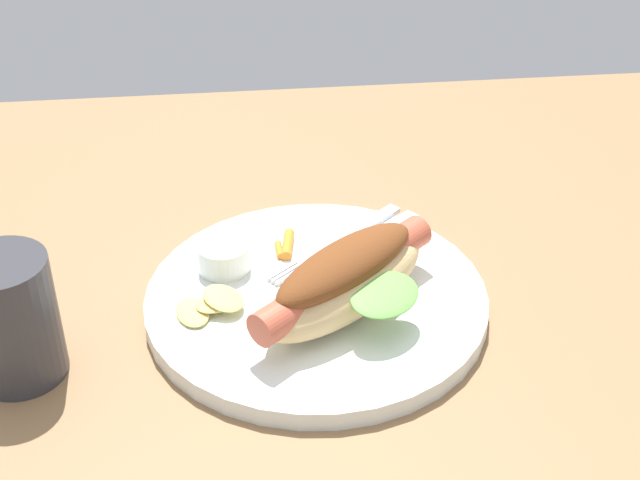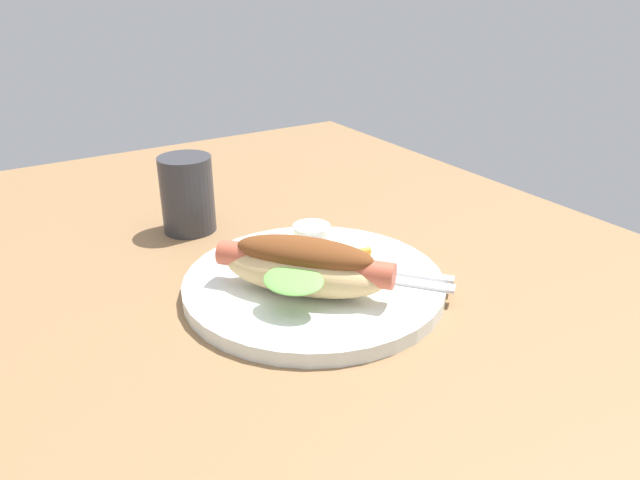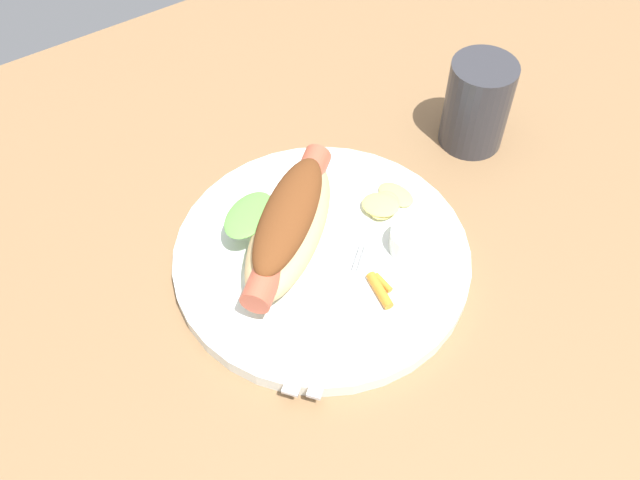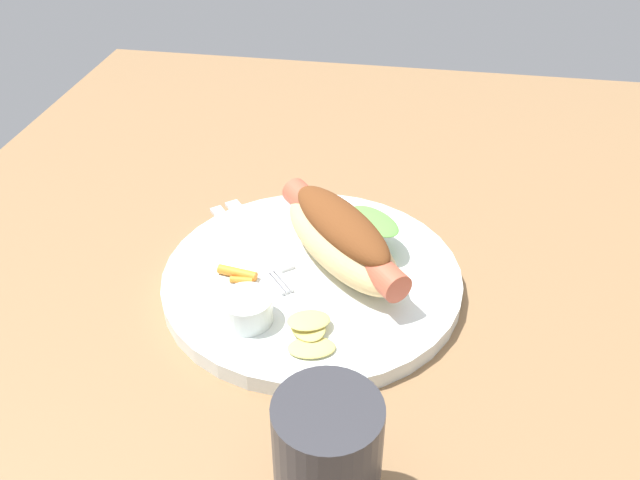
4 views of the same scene
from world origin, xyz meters
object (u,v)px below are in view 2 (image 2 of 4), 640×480
object	(u,v)px
hot_dog	(304,266)
sauce_ramekin	(312,235)
carrot_garnish	(354,253)
knife	(391,280)
plate	(314,284)
fork	(382,270)
chips_pile	(268,247)
drinking_cup	(187,194)

from	to	relation	value
hot_dog	sauce_ramekin	world-z (taller)	hot_dog
sauce_ramekin	carrot_garnish	distance (cm)	5.95
knife	carrot_garnish	bearing A→B (deg)	-40.32
carrot_garnish	plate	bearing A→B (deg)	-73.51
sauce_ramekin	knife	distance (cm)	12.61
fork	chips_pile	distance (cm)	13.90
sauce_ramekin	fork	size ratio (longest dim) A/B	0.34
knife	drinking_cup	bearing A→B (deg)	-16.75
fork	carrot_garnish	xyz separation A→B (cm)	(-4.81, -0.44, 0.22)
knife	chips_pile	bearing A→B (deg)	-10.11
chips_pile	carrot_garnish	size ratio (longest dim) A/B	1.67
hot_dog	sauce_ramekin	distance (cm)	11.72
chips_pile	hot_dog	bearing A→B (deg)	-7.45
hot_dog	drinking_cup	distance (cm)	24.99
knife	carrot_garnish	distance (cm)	6.94
plate	carrot_garnish	distance (cm)	6.96
hot_dog	chips_pile	world-z (taller)	hot_dog
knife	fork	bearing A→B (deg)	-53.83
fork	chips_pile	xyz separation A→B (cm)	(-11.30, -8.08, 0.40)
plate	fork	bearing A→B (deg)	67.75
hot_dog	drinking_cup	bearing A→B (deg)	-33.85
plate	fork	world-z (taller)	fork
chips_pile	drinking_cup	xyz separation A→B (cm)	(-14.35, -4.05, 2.79)
sauce_ramekin	hot_dog	bearing A→B (deg)	-35.47
plate	hot_dog	distance (cm)	4.96
plate	sauce_ramekin	xyz separation A→B (cm)	(-7.38, 4.28, 2.01)
fork	carrot_garnish	bearing A→B (deg)	-35.33
sauce_ramekin	chips_pile	size ratio (longest dim) A/B	0.69
chips_pile	sauce_ramekin	bearing A→B (deg)	78.78
fork	knife	size ratio (longest dim) A/B	0.97
hot_dog	drinking_cup	xyz separation A→B (cm)	(-24.85, -2.68, 0.41)
knife	chips_pile	distance (cm)	15.40
plate	drinking_cup	xyz separation A→B (cm)	(-22.79, -5.13, 4.19)
plate	chips_pile	world-z (taller)	chips_pile
plate	knife	bearing A→B (deg)	52.27
knife	carrot_garnish	xyz separation A→B (cm)	(-6.94, 0.11, 0.24)
plate	chips_pile	size ratio (longest dim) A/B	4.35
plate	fork	size ratio (longest dim) A/B	2.14
hot_dog	chips_pile	size ratio (longest dim) A/B	2.63
knife	carrot_garnish	world-z (taller)	carrot_garnish
carrot_garnish	drinking_cup	bearing A→B (deg)	-150.71
sauce_ramekin	fork	bearing A→B (deg)	14.91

